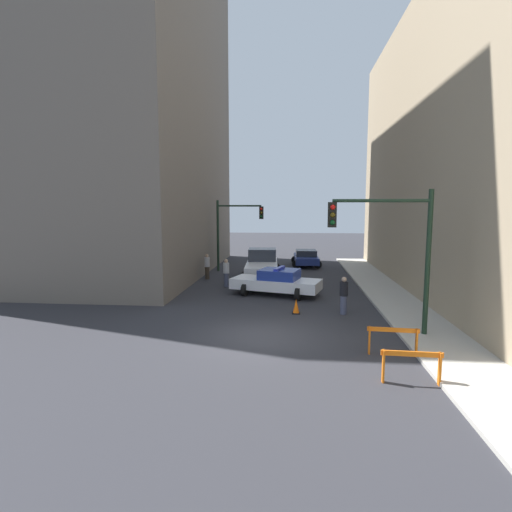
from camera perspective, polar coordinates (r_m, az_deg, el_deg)
name	(u,v)px	position (r m, az deg, el deg)	size (l,w,h in m)	color
ground_plane	(261,336)	(14.88, 0.79, -11.39)	(120.00, 120.00, 0.00)	#2D2D33
sidewalk_right	(437,340)	(15.67, 24.47, -10.85)	(2.40, 44.00, 0.12)	#B2ADA3
building_corner_left	(107,92)	(32.02, -20.46, 21.07)	(14.00, 20.00, 25.43)	#6B6056
traffic_light_near	(395,240)	(15.04, 19.24, 2.17)	(3.64, 0.35, 5.20)	black
traffic_light_far	(233,225)	(29.24, -3.36, 4.42)	(3.44, 0.35, 5.20)	black
police_car	(277,282)	(21.44, 2.97, -3.69)	(5.03, 3.13, 1.52)	white
white_truck	(262,265)	(26.41, 0.86, -1.27)	(2.83, 5.50, 1.90)	silver
parked_car_near	(306,258)	(32.30, 7.15, -0.23)	(2.38, 4.36, 1.31)	navy
pedestrian_crossing	(226,272)	(23.65, -4.28, -2.36)	(0.41, 0.41, 1.66)	#474C66
pedestrian_corner	(207,266)	(26.33, -7.00, -1.44)	(0.41, 0.41, 1.66)	#382D23
pedestrian_sidewalk	(344,295)	(18.04, 12.42, -5.44)	(0.51, 0.51, 1.66)	#474C66
barrier_front	(412,362)	(11.70, 21.34, -13.88)	(1.60, 0.22, 0.90)	orange
barrier_mid	(393,336)	(13.61, 18.97, -10.81)	(1.60, 0.27, 0.90)	orange
traffic_cone	(296,306)	(17.92, 5.75, -7.18)	(0.36, 0.36, 0.66)	black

